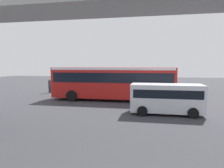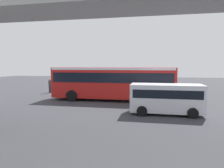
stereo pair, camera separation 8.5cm
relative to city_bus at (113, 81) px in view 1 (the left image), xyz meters
name	(u,v)px [view 1 (the left image)]	position (x,y,z in m)	size (l,w,h in m)	color
ground	(106,98)	(0.97, -1.28, -1.88)	(80.00, 80.00, 0.00)	#38383D
city_bus	(113,81)	(0.00, 0.00, 0.00)	(11.54, 2.85, 3.15)	red
parked_van	(166,97)	(-4.62, 4.68, -0.70)	(4.80, 2.17, 2.05)	silver
pedestrian	(50,86)	(8.54, -3.71, -1.00)	(0.38, 0.38, 1.79)	#2D2D38
traffic_sign	(60,77)	(8.01, -5.47, 0.01)	(0.08, 0.60, 2.80)	slate
lane_dash_leftmost	(164,95)	(-5.03, -4.18, -1.88)	(2.00, 0.20, 0.01)	silver
lane_dash_left	(128,94)	(-1.03, -4.18, -1.88)	(2.00, 0.20, 0.01)	silver
lane_dash_centre	(95,94)	(2.97, -4.18, -1.88)	(2.00, 0.20, 0.01)	silver
lane_dash_right	(64,93)	(6.97, -4.18, -1.88)	(2.00, 0.20, 0.01)	silver
pedestrian_overpass	(44,18)	(0.97, 10.78, 3.44)	(28.94, 2.60, 7.12)	#9E9E99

